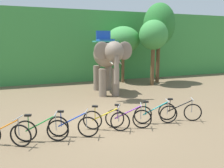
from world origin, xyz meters
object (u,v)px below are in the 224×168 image
bike_green (42,130)px  bike_yellow (106,120)px  tree_right (123,40)px  bike_blue (73,126)px  bike_purple (128,118)px  tree_center (153,36)px  tree_left (159,25)px  bike_orange (5,134)px  elephant (107,57)px  bike_teal (156,114)px  bike_black (180,111)px

bike_green → bike_yellow: (2.21, 0.17, 0.00)m
tree_right → bike_blue: tree_right is taller
bike_green → bike_purple: same height
tree_center → tree_left: bearing=41.0°
tree_center → tree_left: 1.46m
tree_left → bike_orange: (-10.14, -7.93, -3.93)m
elephant → bike_blue: elephant is taller
tree_right → bike_teal: tree_right is taller
bike_blue → bike_yellow: bearing=7.4°
bike_teal → bike_black: (1.08, -0.04, 0.00)m
tree_center → bike_orange: (-9.22, -7.13, -3.14)m
tree_right → bike_yellow: (-4.42, -8.84, -2.83)m
bike_blue → bike_purple: bearing=2.4°
tree_left → bike_blue: (-8.09, -7.99, -3.93)m
elephant → bike_yellow: elephant is taller
bike_orange → bike_black: same height
tree_center → bike_green: bearing=-138.6°
tree_center → tree_left: (0.92, 0.80, 0.79)m
bike_yellow → tree_right: bearing=63.4°
bike_purple → bike_yellow: bearing=175.0°
elephant → bike_green: elephant is taller
bike_yellow → bike_black: bearing=-0.8°
bike_blue → bike_orange: bearing=178.3°
tree_left → bike_green: bearing=-138.6°
bike_orange → bike_blue: 2.06m
tree_right → bike_black: 9.42m
tree_left → bike_black: size_ratio=3.83×
tree_right → elephant: bearing=-126.5°
tree_right → bike_green: tree_right is taller
bike_green → tree_left: bearing=41.4°
bike_blue → tree_left: bearing=44.7°
tree_center → elephant: size_ratio=1.10×
tree_center → bike_yellow: (-5.95, -7.03, -3.14)m
tree_right → tree_left: (2.45, -1.01, 1.10)m
bike_green → bike_teal: same height
tree_center → bike_teal: tree_center is taller
bike_orange → bike_yellow: same height
bike_orange → bike_yellow: bearing=1.7°
bike_orange → bike_green: (1.05, -0.07, 0.00)m
bike_orange → tree_right: bearing=49.3°
bike_orange → bike_yellow: 3.27m
bike_green → bike_black: same height
elephant → bike_yellow: size_ratio=2.78×
bike_yellow → bike_black: same height
tree_right → bike_blue: size_ratio=2.67×
bike_green → bike_black: (5.32, 0.12, 0.00)m
tree_center → bike_blue: tree_center is taller
tree_right → bike_black: tree_right is taller
tree_right → bike_purple: tree_right is taller
tree_right → bike_blue: bearing=-122.0°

